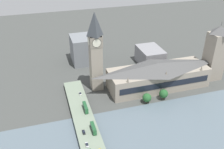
{
  "coord_description": "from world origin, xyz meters",
  "views": [
    {
      "loc": [
        -158.47,
        89.52,
        124.91
      ],
      "look_at": [
        22.92,
        34.44,
        16.59
      ],
      "focal_mm": 40.0,
      "sensor_mm": 36.0,
      "label": 1
    }
  ],
  "objects_px": {
    "double_decker_bus_mid": "(93,128)",
    "car_northbound_mid": "(87,145)",
    "clock_tower": "(95,51)",
    "double_decker_bus_rear": "(85,107)",
    "car_northbound_lead": "(80,94)",
    "victoria_tower": "(215,53)",
    "parliament_hall": "(158,75)",
    "car_southbound_tail": "(84,132)",
    "road_bridge": "(91,143)"
  },
  "relations": [
    {
      "from": "double_decker_bus_rear",
      "to": "parliament_hall",
      "type": "bearing_deg",
      "value": -73.64
    },
    {
      "from": "car_southbound_tail",
      "to": "car_northbound_lead",
      "type": "bearing_deg",
      "value": -7.65
    },
    {
      "from": "victoria_tower",
      "to": "car_southbound_tail",
      "type": "bearing_deg",
      "value": 108.69
    },
    {
      "from": "double_decker_bus_mid",
      "to": "car_northbound_mid",
      "type": "xyz_separation_m",
      "value": [
        -12.23,
        7.16,
        -1.89
      ]
    },
    {
      "from": "parliament_hall",
      "to": "clock_tower",
      "type": "distance_m",
      "value": 61.77
    },
    {
      "from": "car_northbound_mid",
      "to": "double_decker_bus_mid",
      "type": "bearing_deg",
      "value": -30.36
    },
    {
      "from": "parliament_hall",
      "to": "double_decker_bus_mid",
      "type": "bearing_deg",
      "value": 122.69
    },
    {
      "from": "double_decker_bus_rear",
      "to": "car_northbound_lead",
      "type": "distance_m",
      "value": 22.99
    },
    {
      "from": "parliament_hall",
      "to": "double_decker_bus_mid",
      "type": "height_order",
      "value": "parliament_hall"
    },
    {
      "from": "double_decker_bus_rear",
      "to": "car_northbound_mid",
      "type": "bearing_deg",
      "value": 169.86
    },
    {
      "from": "parliament_hall",
      "to": "car_southbound_tail",
      "type": "bearing_deg",
      "value": 120.3
    },
    {
      "from": "clock_tower",
      "to": "double_decker_bus_rear",
      "type": "xyz_separation_m",
      "value": [
        -34.75,
        17.5,
        -30.7
      ]
    },
    {
      "from": "road_bridge",
      "to": "car_southbound_tail",
      "type": "relative_size",
      "value": 36.71
    },
    {
      "from": "double_decker_bus_rear",
      "to": "car_northbound_lead",
      "type": "xyz_separation_m",
      "value": [
        22.9,
        -0.06,
        -2.01
      ]
    },
    {
      "from": "road_bridge",
      "to": "car_southbound_tail",
      "type": "xyz_separation_m",
      "value": [
        9.67,
        2.96,
        1.48
      ]
    },
    {
      "from": "victoria_tower",
      "to": "parliament_hall",
      "type": "bearing_deg",
      "value": 90.06
    },
    {
      "from": "car_northbound_mid",
      "to": "car_southbound_tail",
      "type": "xyz_separation_m",
      "value": [
        12.32,
        -0.29,
        -0.01
      ]
    },
    {
      "from": "victoria_tower",
      "to": "car_northbound_lead",
      "type": "relative_size",
      "value": 12.94
    },
    {
      "from": "victoria_tower",
      "to": "clock_tower",
      "type": "bearing_deg",
      "value": 83.12
    },
    {
      "from": "car_northbound_lead",
      "to": "double_decker_bus_rear",
      "type": "bearing_deg",
      "value": 179.85
    },
    {
      "from": "parliament_hall",
      "to": "clock_tower",
      "type": "relative_size",
      "value": 1.28
    },
    {
      "from": "parliament_hall",
      "to": "car_northbound_mid",
      "type": "xyz_separation_m",
      "value": [
        -58.19,
        78.78,
        -7.31
      ]
    },
    {
      "from": "double_decker_bus_rear",
      "to": "victoria_tower",
      "type": "bearing_deg",
      "value": -80.68
    },
    {
      "from": "clock_tower",
      "to": "double_decker_bus_mid",
      "type": "relative_size",
      "value": 6.8
    },
    {
      "from": "parliament_hall",
      "to": "clock_tower",
      "type": "xyz_separation_m",
      "value": [
        13.56,
        54.66,
        25.38
      ]
    },
    {
      "from": "road_bridge",
      "to": "double_decker_bus_mid",
      "type": "height_order",
      "value": "double_decker_bus_mid"
    },
    {
      "from": "car_northbound_mid",
      "to": "clock_tower",
      "type": "bearing_deg",
      "value": -18.58
    },
    {
      "from": "road_bridge",
      "to": "parliament_hall",
      "type": "bearing_deg",
      "value": -53.68
    },
    {
      "from": "double_decker_bus_mid",
      "to": "parliament_hall",
      "type": "bearing_deg",
      "value": -57.31
    },
    {
      "from": "double_decker_bus_rear",
      "to": "car_northbound_lead",
      "type": "relative_size",
      "value": 2.61
    },
    {
      "from": "road_bridge",
      "to": "double_decker_bus_rear",
      "type": "relative_size",
      "value": 14.05
    },
    {
      "from": "car_northbound_lead",
      "to": "car_southbound_tail",
      "type": "distance_m",
      "value": 48.01
    },
    {
      "from": "road_bridge",
      "to": "double_decker_bus_rear",
      "type": "distance_m",
      "value": 34.69
    },
    {
      "from": "clock_tower",
      "to": "double_decker_bus_mid",
      "type": "bearing_deg",
      "value": 164.1
    },
    {
      "from": "victoria_tower",
      "to": "double_decker_bus_mid",
      "type": "xyz_separation_m",
      "value": [
        -46.02,
        128.91,
        -19.75
      ]
    },
    {
      "from": "victoria_tower",
      "to": "double_decker_bus_mid",
      "type": "relative_size",
      "value": 5.42
    },
    {
      "from": "car_northbound_lead",
      "to": "car_northbound_mid",
      "type": "distance_m",
      "value": 60.27
    },
    {
      "from": "double_decker_bus_mid",
      "to": "car_northbound_mid",
      "type": "bearing_deg",
      "value": 149.64
    },
    {
      "from": "double_decker_bus_mid",
      "to": "clock_tower",
      "type": "bearing_deg",
      "value": -15.9
    },
    {
      "from": "parliament_hall",
      "to": "double_decker_bus_rear",
      "type": "xyz_separation_m",
      "value": [
        -21.18,
        72.16,
        -5.32
      ]
    },
    {
      "from": "parliament_hall",
      "to": "clock_tower",
      "type": "height_order",
      "value": "clock_tower"
    },
    {
      "from": "road_bridge",
      "to": "car_southbound_tail",
      "type": "height_order",
      "value": "car_southbound_tail"
    },
    {
      "from": "clock_tower",
      "to": "road_bridge",
      "type": "distance_m",
      "value": 79.86
    },
    {
      "from": "clock_tower",
      "to": "road_bridge",
      "type": "bearing_deg",
      "value": 163.19
    },
    {
      "from": "road_bridge",
      "to": "car_northbound_lead",
      "type": "relative_size",
      "value": 36.61
    },
    {
      "from": "road_bridge",
      "to": "double_decker_bus_rear",
      "type": "bearing_deg",
      "value": -5.61
    },
    {
      "from": "double_decker_bus_rear",
      "to": "car_northbound_lead",
      "type": "height_order",
      "value": "double_decker_bus_rear"
    },
    {
      "from": "double_decker_bus_mid",
      "to": "car_southbound_tail",
      "type": "xyz_separation_m",
      "value": [
        0.09,
        6.87,
        -1.9
      ]
    },
    {
      "from": "parliament_hall",
      "to": "double_decker_bus_rear",
      "type": "relative_size",
      "value": 8.0
    },
    {
      "from": "clock_tower",
      "to": "victoria_tower",
      "type": "height_order",
      "value": "clock_tower"
    }
  ]
}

